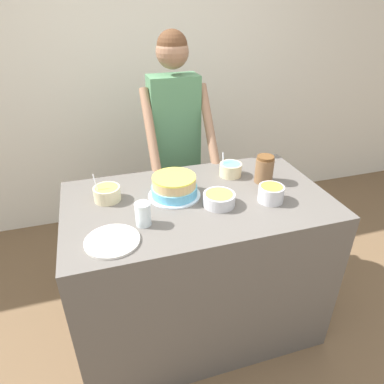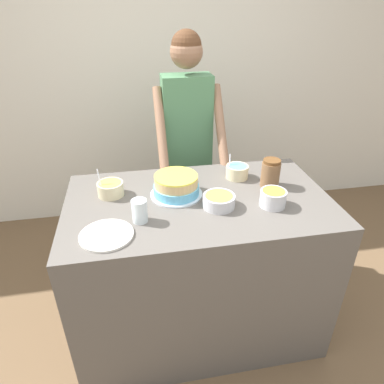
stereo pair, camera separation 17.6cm
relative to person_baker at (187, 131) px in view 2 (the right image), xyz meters
name	(u,v)px [view 2 (the right image)]	position (x,y,z in m)	size (l,w,h in m)	color
ground_plane	(211,378)	(-0.06, -1.12, -1.09)	(14.00, 14.00, 0.00)	brown
wall_back	(165,77)	(-0.06, 0.80, 0.21)	(10.00, 0.05, 2.60)	silver
counter	(198,266)	(-0.06, -0.71, -0.61)	(1.42, 0.82, 0.95)	#5B5651
person_baker	(187,131)	(0.00, 0.00, 0.00)	(0.45, 0.47, 1.73)	#2D2D38
cake	(176,186)	(-0.17, -0.65, -0.08)	(0.29, 0.29, 0.12)	silver
frosting_bowl_olive	(219,200)	(0.03, -0.80, -0.10)	(0.17, 0.17, 0.07)	silver
frosting_bowl_yellow	(110,188)	(-0.52, -0.58, -0.09)	(0.14, 0.14, 0.16)	beige
frosting_bowl_orange	(273,198)	(0.30, -0.84, -0.09)	(0.13, 0.13, 0.09)	silver
frosting_bowl_blue	(237,171)	(0.22, -0.50, -0.09)	(0.13, 0.13, 0.14)	beige
drinking_glass	(140,211)	(-0.38, -0.86, -0.08)	(0.08, 0.08, 0.12)	silver
ceramic_plate	(106,235)	(-0.54, -0.96, -0.13)	(0.25, 0.25, 0.01)	white
stoneware_jar	(270,173)	(0.37, -0.64, -0.05)	(0.11, 0.11, 0.16)	brown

